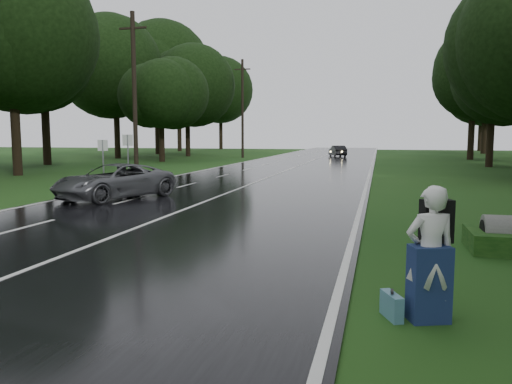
# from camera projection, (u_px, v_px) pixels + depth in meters

# --- Properties ---
(ground) EXTENTS (160.00, 160.00, 0.00)m
(ground) POSITION_uv_depth(u_px,v_px,m) (80.00, 251.00, 11.13)
(ground) COLOR #1E4414
(ground) RESTS_ON ground
(road) EXTENTS (12.00, 140.00, 0.04)m
(road) POSITION_uv_depth(u_px,v_px,m) (270.00, 177.00, 30.42)
(road) COLOR black
(road) RESTS_ON ground
(lane_center) EXTENTS (0.12, 140.00, 0.01)m
(lane_center) POSITION_uv_depth(u_px,v_px,m) (270.00, 177.00, 30.42)
(lane_center) COLOR silver
(lane_center) RESTS_ON road
(grey_car) EXTENTS (4.02, 5.46, 1.38)m
(grey_car) POSITION_uv_depth(u_px,v_px,m) (114.00, 181.00, 19.91)
(grey_car) COLOR #515256
(grey_car) RESTS_ON road
(far_car) EXTENTS (2.47, 4.09, 1.27)m
(far_car) POSITION_uv_depth(u_px,v_px,m) (338.00, 151.00, 58.51)
(far_car) COLOR black
(far_car) RESTS_ON road
(hitchhiker) EXTENTS (0.80, 0.77, 1.89)m
(hitchhiker) POSITION_uv_depth(u_px,v_px,m) (430.00, 259.00, 6.88)
(hitchhiker) COLOR silver
(hitchhiker) RESTS_ON ground
(suitcase) EXTENTS (0.33, 0.52, 0.36)m
(suitcase) POSITION_uv_depth(u_px,v_px,m) (392.00, 306.00, 7.04)
(suitcase) COLOR teal
(suitcase) RESTS_ON ground
(utility_pole_mid) EXTENTS (1.80, 0.28, 10.06)m
(utility_pole_mid) POSITION_uv_depth(u_px,v_px,m) (137.00, 175.00, 31.78)
(utility_pole_mid) COLOR black
(utility_pole_mid) RESTS_ON ground
(utility_pole_far) EXTENTS (1.80, 0.28, 10.79)m
(utility_pole_far) POSITION_uv_depth(u_px,v_px,m) (243.00, 158.00, 56.31)
(utility_pole_far) COLOR black
(utility_pole_far) RESTS_ON ground
(road_sign_a) EXTENTS (0.55, 0.10, 2.30)m
(road_sign_a) POSITION_uv_depth(u_px,v_px,m) (104.00, 185.00, 25.58)
(road_sign_a) COLOR white
(road_sign_a) RESTS_ON ground
(road_sign_b) EXTENTS (0.62, 0.10, 2.57)m
(road_sign_b) POSITION_uv_depth(u_px,v_px,m) (129.00, 181.00, 28.10)
(road_sign_b) COLOR white
(road_sign_b) RESTS_ON ground
(tree_left_d) EXTENTS (9.94, 9.94, 15.53)m
(tree_left_d) POSITION_uv_depth(u_px,v_px,m) (18.00, 175.00, 31.84)
(tree_left_d) COLOR black
(tree_left_d) RESTS_ON ground
(tree_left_e) EXTENTS (7.44, 7.44, 11.63)m
(tree_left_e) POSITION_uv_depth(u_px,v_px,m) (162.00, 162.00, 48.06)
(tree_left_e) COLOR black
(tree_left_e) RESTS_ON ground
(tree_left_f) EXTENTS (8.91, 8.91, 13.92)m
(tree_left_f) POSITION_uv_depth(u_px,v_px,m) (188.00, 156.00, 59.99)
(tree_left_f) COLOR black
(tree_left_f) RESTS_ON ground
(tree_right_e) EXTENTS (8.14, 8.14, 12.71)m
(tree_right_e) POSITION_uv_depth(u_px,v_px,m) (489.00, 167.00, 40.10)
(tree_right_e) COLOR black
(tree_right_e) RESTS_ON ground
(tree_right_f) EXTENTS (9.81, 9.81, 15.33)m
(tree_right_f) POSITION_uv_depth(u_px,v_px,m) (470.00, 160.00, 51.88)
(tree_right_f) COLOR black
(tree_right_f) RESTS_ON ground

